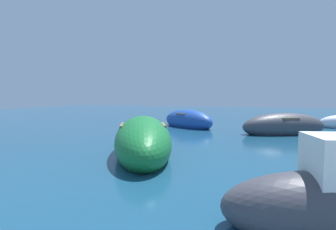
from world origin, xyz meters
TOP-DOWN VIEW (x-y plane):
  - moored_boat_1 at (-6.06, 11.27)m, footprint 4.76×3.47m
  - moored_boat_2 at (-11.14, 4.59)m, footprint 3.91×5.71m
  - moored_boat_5 at (-11.53, 12.59)m, footprint 4.21×3.61m
  - moored_boat_8 at (-6.46, 0.75)m, footprint 3.36×1.99m

SIDE VIEW (x-z plane):
  - moored_boat_1 at x=-6.06m, z-range -0.31..1.10m
  - moored_boat_5 at x=-11.53m, z-range -0.31..1.10m
  - moored_boat_8 at x=-6.46m, z-range -0.44..1.28m
  - moored_boat_2 at x=-11.14m, z-range -0.38..1.32m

